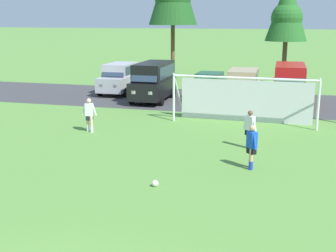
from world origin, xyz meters
TOP-DOWN VIEW (x-y plane):
  - ground_plane at (0.00, 15.00)m, footprint 400.00×400.00m
  - parking_lot_strip at (0.00, 23.29)m, footprint 52.00×8.40m
  - soccer_ball at (0.31, 7.17)m, footprint 0.22×0.22m
  - soccer_goal at (2.13, 17.41)m, footprint 7.47×2.14m
  - player_striker_near at (2.85, 12.49)m, footprint 0.64×0.51m
  - player_midfield_center at (-4.87, 13.32)m, footprint 0.75×0.34m
  - player_defender_far at (3.17, 9.82)m, footprint 0.46×0.68m
  - parked_car_slot_far_left at (-7.63, 24.49)m, footprint 2.18×4.62m
  - parked_car_slot_left at (-4.36, 22.17)m, footprint 2.21×4.81m
  - parked_car_slot_center_left at (-1.00, 24.22)m, footprint 2.14×4.25m
  - parked_car_slot_center at (1.44, 22.82)m, footprint 2.20×4.63m
  - parked_car_slot_center_right at (4.33, 23.30)m, footprint 2.27×4.84m
  - tree_mid_left at (3.80, 31.08)m, footprint 3.24×3.24m

SIDE VIEW (x-z plane):
  - ground_plane at x=0.00m, z-range 0.00..0.00m
  - parking_lot_strip at x=0.00m, z-range 0.00..0.01m
  - soccer_ball at x=0.31m, z-range 0.00..0.22m
  - player_striker_near at x=2.85m, z-range 0.00..1.64m
  - player_midfield_center at x=-4.87m, z-range 0.00..1.64m
  - player_defender_far at x=3.17m, z-range 0.00..1.64m
  - parked_car_slot_center_left at x=-1.00m, z-range 0.02..1.74m
  - parked_car_slot_far_left at x=-7.63m, z-range 0.03..2.19m
  - parked_car_slot_center at x=1.44m, z-range 0.03..2.19m
  - soccer_goal at x=2.13m, z-range 0.01..2.58m
  - parked_car_slot_left at x=-4.36m, z-range 0.08..2.60m
  - parked_car_slot_center_right at x=4.33m, z-range 0.08..2.60m
  - tree_mid_left at x=3.80m, z-range 1.61..10.25m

